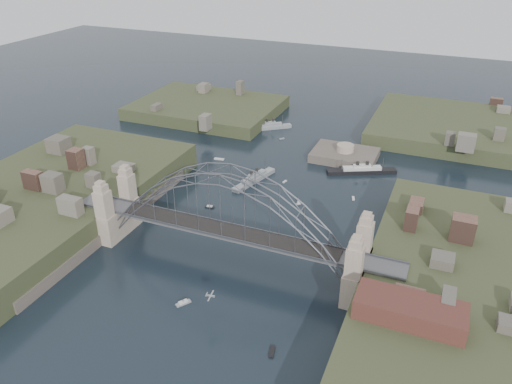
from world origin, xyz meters
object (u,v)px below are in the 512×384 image
object	(u,v)px
naval_cruiser_far	(270,127)
wharf_shed	(410,311)
naval_cruiser_near	(254,179)
ocean_liner	(362,171)
bridge	(227,217)
fort_island	(344,160)

from	to	relation	value
naval_cruiser_far	wharf_shed	bearing A→B (deg)	-56.65
wharf_shed	naval_cruiser_far	world-z (taller)	wharf_shed
naval_cruiser_near	ocean_liner	xyz separation A→B (m)	(30.45, 19.47, -0.02)
bridge	naval_cruiser_near	xyz separation A→B (m)	(-10.48, 41.68, -11.43)
naval_cruiser_near	ocean_liner	distance (m)	36.14
wharf_shed	naval_cruiser_near	distance (m)	78.43
ocean_liner	bridge	bearing A→B (deg)	-108.08
wharf_shed	naval_cruiser_far	size ratio (longest dim) A/B	1.30
naval_cruiser_near	ocean_liner	size ratio (longest dim) A/B	0.88
ocean_liner	wharf_shed	bearing A→B (deg)	-72.27
fort_island	naval_cruiser_near	distance (m)	36.18
bridge	wharf_shed	size ratio (longest dim) A/B	4.20
bridge	naval_cruiser_near	size ratio (longest dim) A/B	4.36
wharf_shed	ocean_liner	size ratio (longest dim) A/B	0.91
ocean_liner	fort_island	bearing A→B (deg)	132.01
ocean_liner	naval_cruiser_far	bearing A→B (deg)	148.42
wharf_shed	naval_cruiser_far	xyz separation A→B (m)	(-66.73, 101.41, -9.08)
fort_island	naval_cruiser_near	bearing A→B (deg)	-128.45
bridge	fort_island	xyz separation A→B (m)	(12.00, 70.00, -12.66)
fort_island	wharf_shed	distance (m)	90.48
wharf_shed	ocean_liner	world-z (taller)	wharf_shed
bridge	wharf_shed	world-z (taller)	bridge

